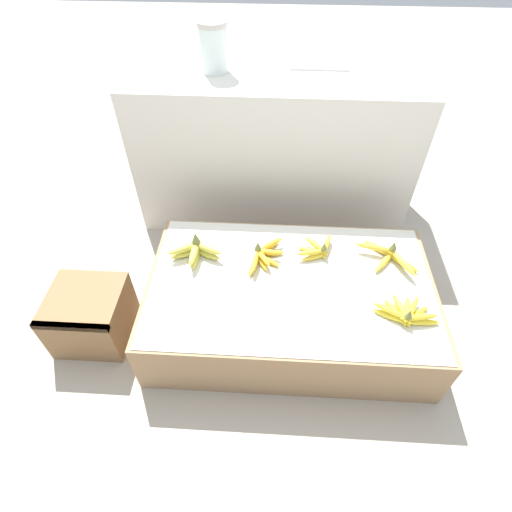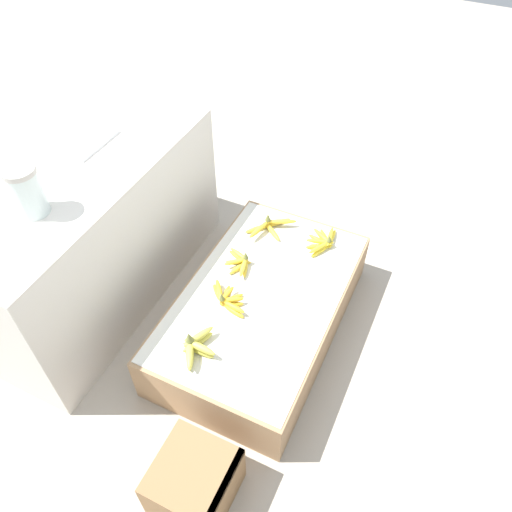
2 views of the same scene
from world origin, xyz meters
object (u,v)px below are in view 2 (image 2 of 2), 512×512
object	(u,v)px
wooden_crate	(195,482)
banana_bunch_middle_left	(195,346)
banana_bunch_middle_midleft	(228,299)
banana_bunch_middle_midright	(240,262)
glass_jar	(26,191)
foam_tray_white	(83,140)
banana_bunch_front_right	(323,242)
banana_bunch_middle_right	(270,226)

from	to	relation	value
wooden_crate	banana_bunch_middle_left	size ratio (longest dim) A/B	1.27
banana_bunch_middle_midleft	banana_bunch_middle_midright	xyz separation A→B (m)	(0.23, 0.05, -0.00)
glass_jar	foam_tray_white	size ratio (longest dim) A/B	0.77
glass_jar	wooden_crate	bearing A→B (deg)	-116.22
wooden_crate	banana_bunch_front_right	world-z (taller)	banana_bunch_front_right
wooden_crate	banana_bunch_middle_left	distance (m)	0.52
banana_bunch_middle_left	banana_bunch_middle_midleft	size ratio (longest dim) A/B	1.04
banana_bunch_front_right	wooden_crate	bearing A→B (deg)	178.15
banana_bunch_middle_midleft	foam_tray_white	distance (m)	0.99
banana_bunch_middle_midright	foam_tray_white	bearing A→B (deg)	91.30
foam_tray_white	banana_bunch_middle_right	bearing A→B (deg)	-69.02
wooden_crate	banana_bunch_middle_right	world-z (taller)	banana_bunch_middle_right
banana_bunch_middle_left	glass_jar	xyz separation A→B (m)	(0.03, 0.70, 0.57)
wooden_crate	foam_tray_white	xyz separation A→B (m)	(0.93, 1.07, 0.66)
glass_jar	banana_bunch_middle_right	bearing A→B (deg)	-40.55
banana_bunch_front_right	banana_bunch_middle_midleft	xyz separation A→B (m)	(-0.54, 0.27, 0.00)
banana_bunch_middle_midleft	banana_bunch_middle_midright	world-z (taller)	banana_bunch_middle_midleft
glass_jar	banana_bunch_middle_midright	bearing A→B (deg)	-52.79
banana_bunch_middle_left	wooden_crate	bearing A→B (deg)	-152.00
banana_bunch_middle_right	glass_jar	size ratio (longest dim) A/B	1.23
banana_bunch_middle_left	banana_bunch_middle_midright	distance (m)	0.52
banana_bunch_middle_midleft	banana_bunch_middle_midright	bearing A→B (deg)	12.53
banana_bunch_middle_right	banana_bunch_front_right	bearing A→B (deg)	-87.30
banana_bunch_middle_midright	banana_bunch_middle_right	size ratio (longest dim) A/B	0.63
banana_bunch_front_right	banana_bunch_middle_midleft	distance (m)	0.60
wooden_crate	banana_bunch_middle_midleft	bearing A→B (deg)	17.52
glass_jar	banana_bunch_front_right	bearing A→B (deg)	-50.40
wooden_crate	banana_bunch_middle_left	xyz separation A→B (m)	(0.43, 0.23, 0.18)
banana_bunch_middle_right	wooden_crate	bearing A→B (deg)	-168.47
wooden_crate	banana_bunch_front_right	distance (m)	1.27
banana_bunch_middle_midleft	banana_bunch_middle_right	size ratio (longest dim) A/B	0.88
wooden_crate	banana_bunch_front_right	xyz separation A→B (m)	(1.26, -0.04, 0.17)
wooden_crate	foam_tray_white	size ratio (longest dim) A/B	1.09
banana_bunch_middle_midleft	glass_jar	world-z (taller)	glass_jar
banana_bunch_middle_midright	glass_jar	xyz separation A→B (m)	(-0.49, 0.65, 0.58)
banana_bunch_middle_left	banana_bunch_middle_midright	world-z (taller)	banana_bunch_middle_left
banana_bunch_middle_right	banana_bunch_middle_midright	bearing A→B (deg)	175.26
banana_bunch_front_right	glass_jar	distance (m)	1.38
wooden_crate	banana_bunch_middle_midleft	distance (m)	0.77
banana_bunch_front_right	banana_bunch_middle_right	size ratio (longest dim) A/B	0.95
banana_bunch_middle_right	banana_bunch_middle_midleft	bearing A→B (deg)	-177.07
banana_bunch_middle_midright	banana_bunch_middle_right	world-z (taller)	banana_bunch_middle_right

